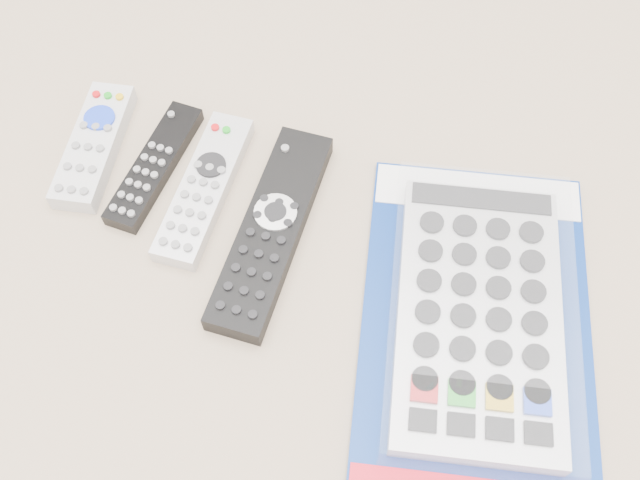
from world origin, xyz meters
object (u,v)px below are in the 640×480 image
(remote_slim_black, at_px, (154,166))
(jumbo_remote_packaged, at_px, (479,313))
(remote_small_grey, at_px, (94,145))
(remote_silver_dvd, at_px, (204,188))
(remote_large_black, at_px, (272,230))

(remote_slim_black, bearing_deg, jumbo_remote_packaged, -8.08)
(remote_slim_black, relative_size, jumbo_remote_packaged, 0.42)
(remote_small_grey, bearing_deg, remote_slim_black, -12.11)
(remote_silver_dvd, bearing_deg, remote_large_black, -19.77)
(remote_small_grey, xyz_separation_m, remote_slim_black, (0.07, -0.00, -0.00))
(remote_slim_black, distance_m, remote_large_black, 0.15)
(remote_small_grey, height_order, remote_slim_black, remote_small_grey)
(remote_small_grey, height_order, remote_silver_dvd, remote_small_grey)
(remote_small_grey, bearing_deg, jumbo_remote_packaged, -18.96)
(remote_small_grey, relative_size, jumbo_remote_packaged, 0.42)
(remote_small_grey, relative_size, remote_silver_dvd, 0.88)
(remote_silver_dvd, bearing_deg, jumbo_remote_packaged, -12.92)
(remote_silver_dvd, distance_m, remote_large_black, 0.09)
(remote_slim_black, relative_size, remote_large_black, 0.69)
(remote_small_grey, bearing_deg, remote_silver_dvd, -15.62)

